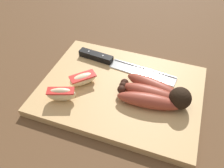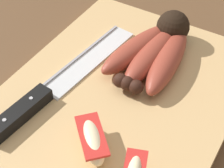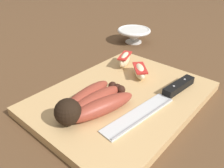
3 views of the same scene
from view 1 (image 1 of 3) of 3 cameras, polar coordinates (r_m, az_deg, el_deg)
The scene contains 6 objects.
ground_plane at distance 0.61m, azimuth 3.25°, elevation -1.50°, with size 6.00×6.00×0.00m, color brown.
cutting_board at distance 0.59m, azimuth 2.10°, elevation -1.51°, with size 0.39×0.30×0.02m, color tan.
banana_bunch at distance 0.55m, azimuth 10.64°, elevation -2.45°, with size 0.17×0.11×0.05m.
chefs_knife at distance 0.65m, azimuth -0.13°, elevation 5.50°, with size 0.28×0.06×0.02m.
apple_wedge_near at distance 0.59m, azimuth -7.06°, elevation 1.23°, with size 0.07×0.07×0.03m.
apple_wedge_middle at distance 0.56m, azimuth -12.23°, elevation -2.43°, with size 0.07×0.04×0.04m.
Camera 1 is at (0.11, -0.41, 0.44)m, focal length 37.68 mm.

